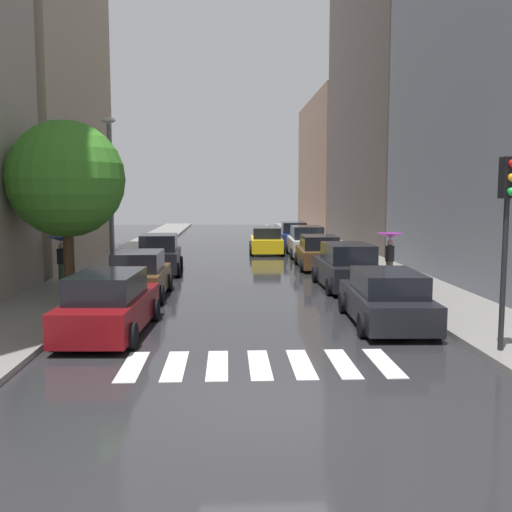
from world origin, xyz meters
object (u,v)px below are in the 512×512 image
(parked_car_left_second, at_px, (139,276))
(traffic_light_right_corner, at_px, (507,211))
(taxi_midroad, at_px, (266,241))
(pedestrian_near_tree, at_px, (61,248))
(parked_car_right_second, at_px, (347,268))
(parked_car_right_fourth, at_px, (306,242))
(lamp_post_left, at_px, (110,186))
(parked_car_left_third, at_px, (159,255))
(street_tree_left, at_px, (66,179))
(parked_car_right_fifth, at_px, (294,236))
(parked_car_left_nearest, at_px, (109,305))
(pedestrian_foreground, at_px, (390,245))
(parked_car_right_third, at_px, (319,253))
(parked_car_right_nearest, at_px, (386,299))

(parked_car_left_second, relative_size, traffic_light_right_corner, 0.97)
(taxi_midroad, relative_size, pedestrian_near_tree, 2.57)
(parked_car_right_second, height_order, pedestrian_near_tree, pedestrian_near_tree)
(parked_car_right_fourth, distance_m, taxi_midroad, 2.95)
(traffic_light_right_corner, distance_m, lamp_post_left, 16.35)
(parked_car_left_third, bearing_deg, street_tree_left, 158.43)
(parked_car_right_fifth, xyz_separation_m, street_tree_left, (-10.01, -19.32, 3.33))
(parked_car_left_nearest, distance_m, pedestrian_foreground, 12.49)
(parked_car_right_third, distance_m, taxi_midroad, 7.68)
(taxi_midroad, relative_size, pedestrian_foreground, 2.44)
(parked_car_right_second, distance_m, parked_car_right_fifth, 17.50)
(parked_car_left_nearest, relative_size, parked_car_right_fourth, 1.00)
(lamp_post_left, bearing_deg, pedestrian_foreground, -7.91)
(parked_car_right_nearest, height_order, traffic_light_right_corner, traffic_light_right_corner)
(parked_car_left_third, height_order, parked_car_right_fourth, parked_car_left_third)
(parked_car_right_fourth, bearing_deg, parked_car_right_fifth, 1.98)
(parked_car_right_second, distance_m, pedestrian_near_tree, 11.26)
(street_tree_left, height_order, traffic_light_right_corner, street_tree_left)
(parked_car_left_third, distance_m, parked_car_right_nearest, 13.34)
(parked_car_right_nearest, relative_size, parked_car_right_fifth, 1.03)
(parked_car_right_fourth, xyz_separation_m, parked_car_right_fifth, (-0.07, 5.94, -0.02))
(parked_car_left_nearest, distance_m, parked_car_left_second, 5.41)
(traffic_light_right_corner, relative_size, lamp_post_left, 0.65)
(parked_car_left_third, bearing_deg, parked_car_right_second, -123.51)
(parked_car_left_nearest, bearing_deg, traffic_light_right_corner, -102.80)
(parked_car_right_second, xyz_separation_m, parked_car_right_fifth, (-0.07, 17.50, -0.01))
(parked_car_right_fifth, xyz_separation_m, lamp_post_left, (-9.40, -14.99, 3.18))
(parked_car_left_nearest, height_order, parked_car_right_fourth, parked_car_right_fourth)
(parked_car_left_second, bearing_deg, parked_car_right_fourth, -30.19)
(parked_car_left_second, bearing_deg, pedestrian_foreground, -75.21)
(parked_car_left_third, xyz_separation_m, lamp_post_left, (-1.72, -2.23, 3.16))
(parked_car_left_nearest, xyz_separation_m, lamp_post_left, (-1.79, 9.50, 3.22))
(parked_car_right_second, height_order, pedestrian_foreground, pedestrian_foreground)
(parked_car_right_fourth, bearing_deg, taxi_midroad, 50.03)
(parked_car_right_fifth, bearing_deg, traffic_light_right_corner, -174.27)
(parked_car_right_third, distance_m, pedestrian_near_tree, 12.13)
(pedestrian_near_tree, xyz_separation_m, street_tree_left, (1.10, -2.97, 2.63))
(parked_car_left_second, distance_m, taxi_midroad, 16.05)
(pedestrian_foreground, bearing_deg, parked_car_left_nearest, -81.96)
(parked_car_left_second, relative_size, street_tree_left, 0.70)
(parked_car_left_second, xyz_separation_m, lamp_post_left, (-1.75, 4.09, 3.23))
(parked_car_left_second, distance_m, pedestrian_foreground, 10.02)
(parked_car_right_second, distance_m, lamp_post_left, 10.30)
(parked_car_right_nearest, bearing_deg, parked_car_right_fourth, 1.60)
(parked_car_right_fourth, distance_m, lamp_post_left, 13.47)
(parked_car_right_fifth, height_order, pedestrian_foreground, pedestrian_foreground)
(taxi_midroad, bearing_deg, street_tree_left, 154.44)
(parked_car_right_nearest, distance_m, pedestrian_near_tree, 13.28)
(parked_car_right_nearest, xyz_separation_m, taxi_midroad, (-2.04, 19.73, 0.04))
(parked_car_right_fifth, height_order, pedestrian_near_tree, pedestrian_near_tree)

